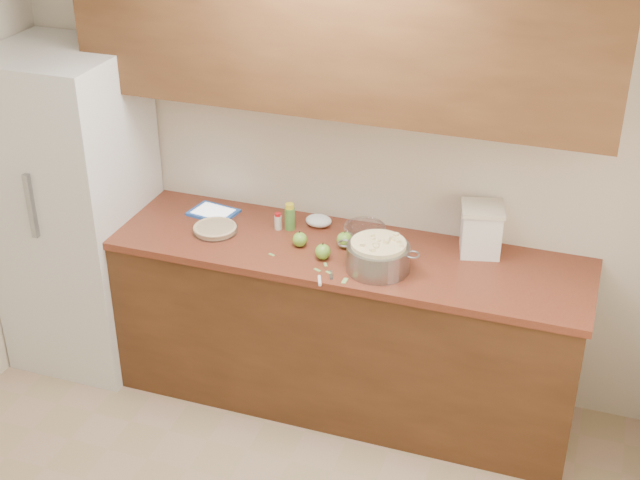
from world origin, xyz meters
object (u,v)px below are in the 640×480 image
(pie, at_px, (215,229))
(flour_canister, at_px, (481,229))
(tablet, at_px, (213,212))
(colander, at_px, (378,256))

(pie, height_order, flour_canister, flour_canister)
(flour_canister, bearing_deg, pie, -169.59)
(flour_canister, xyz_separation_m, tablet, (-1.43, -0.06, -0.12))
(colander, bearing_deg, pie, 174.32)
(pie, bearing_deg, tablet, 117.98)
(colander, relative_size, flour_canister, 1.61)
(pie, relative_size, colander, 0.57)
(flour_canister, bearing_deg, tablet, -177.76)
(colander, height_order, tablet, colander)
(pie, bearing_deg, colander, -5.68)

